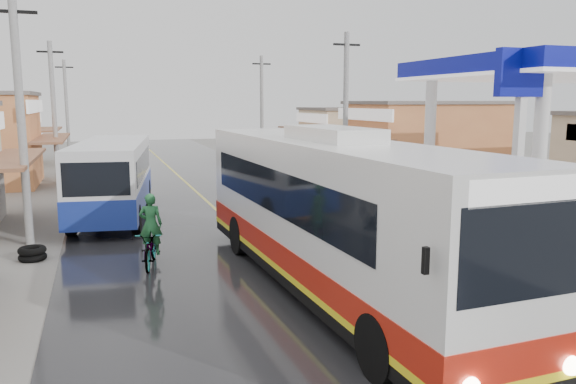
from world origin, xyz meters
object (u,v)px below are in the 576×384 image
(second_bus, at_px, (113,177))
(cyclist, at_px, (151,243))
(coach_bus, at_px, (330,213))
(tyre_stack, at_px, (32,253))

(second_bus, bearing_deg, cyclist, -76.37)
(second_bus, bearing_deg, coach_bus, -58.82)
(tyre_stack, bearing_deg, cyclist, -28.80)
(cyclist, bearing_deg, coach_bus, -28.60)
(coach_bus, distance_m, tyre_stack, 9.20)
(tyre_stack, bearing_deg, second_bus, 66.92)
(second_bus, distance_m, tyre_stack, 6.61)
(tyre_stack, bearing_deg, coach_bus, -35.68)
(cyclist, bearing_deg, second_bus, 107.63)
(cyclist, relative_size, tyre_stack, 2.67)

